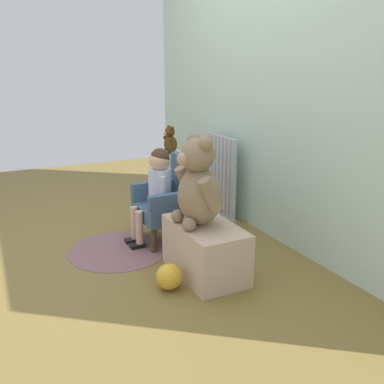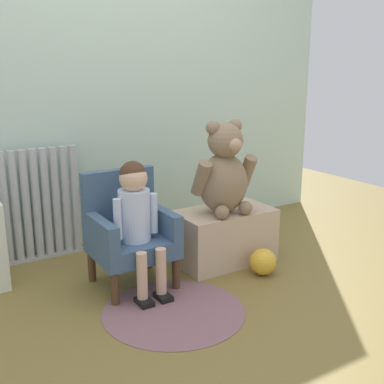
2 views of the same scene
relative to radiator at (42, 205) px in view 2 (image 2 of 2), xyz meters
name	(u,v)px [view 2 (image 2 of 2)]	position (x,y,z in m)	size (l,w,h in m)	color
ground_plane	(187,308)	(0.42, -1.05, -0.35)	(6.00, 6.00, 0.00)	olive
back_wall	(92,65)	(0.42, 0.13, 0.85)	(3.80, 0.05, 2.40)	silver
radiator	(42,205)	(0.00, 0.00, 0.00)	(0.50, 0.05, 0.71)	#B5B7BB
child_armchair	(129,231)	(0.31, -0.61, -0.05)	(0.43, 0.40, 0.63)	#3E5876
child_figure	(136,209)	(0.31, -0.72, 0.11)	(0.25, 0.35, 0.71)	silver
low_bench	(224,236)	(0.94, -0.65, -0.18)	(0.60, 0.34, 0.33)	#C5A98D
large_teddy_bear	(224,173)	(0.91, -0.68, 0.23)	(0.41, 0.29, 0.56)	#8A7155
floor_rug	(174,311)	(0.35, -1.05, -0.35)	(0.72, 0.72, 0.01)	#7E585F
toy_ball	(263,262)	(1.02, -0.93, -0.27)	(0.16, 0.16, 0.16)	gold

